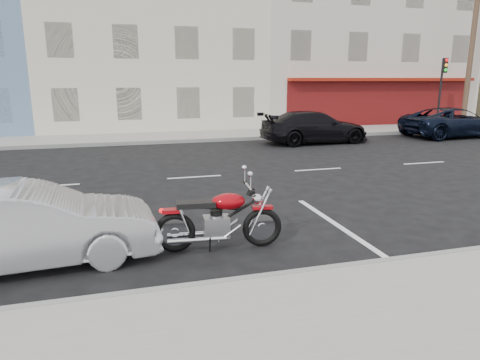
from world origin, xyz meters
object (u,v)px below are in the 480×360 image
(suv_far, at_px, (453,122))
(sedan_silver, at_px, (27,226))
(utility_pole, at_px, (472,44))
(traffic_light, at_px, (442,84))
(motorcycle, at_px, (264,219))
(fire_hydrant, at_px, (414,121))
(car_far, at_px, (314,127))

(suv_far, bearing_deg, sedan_silver, 119.15)
(utility_pole, relative_size, traffic_light, 2.37)
(motorcycle, xyz_separation_m, sedan_silver, (-3.73, 0.23, 0.14))
(fire_hydrant, distance_m, suv_far, 3.08)
(car_far, bearing_deg, suv_far, -92.08)
(traffic_light, distance_m, car_far, 9.74)
(car_far, bearing_deg, fire_hydrant, -70.08)
(traffic_light, distance_m, suv_far, 3.77)
(motorcycle, height_order, sedan_silver, sedan_silver)
(fire_hydrant, bearing_deg, car_far, -157.77)
(fire_hydrant, bearing_deg, utility_pole, 1.64)
(utility_pole, height_order, fire_hydrant, utility_pole)
(traffic_light, xyz_separation_m, car_far, (-9.10, -2.94, -1.84))
(traffic_light, bearing_deg, suv_far, -118.07)
(traffic_light, bearing_deg, car_far, -162.10)
(motorcycle, height_order, car_far, car_far)
(fire_hydrant, bearing_deg, traffic_light, -6.36)
(utility_pole, xyz_separation_m, traffic_light, (-2.00, -0.27, -2.18))
(motorcycle, xyz_separation_m, suv_far, (13.70, 11.04, 0.23))
(motorcycle, distance_m, car_far, 12.61)
(utility_pole, bearing_deg, fire_hydrant, -178.36)
(motorcycle, xyz_separation_m, car_far, (6.16, 11.01, 0.22))
(utility_pole, relative_size, fire_hydrant, 12.50)
(sedan_silver, relative_size, suv_far, 0.74)
(traffic_light, relative_size, suv_far, 0.73)
(motorcycle, distance_m, sedan_silver, 3.74)
(sedan_silver, height_order, suv_far, suv_far)
(utility_pole, bearing_deg, car_far, -163.89)
(motorcycle, bearing_deg, suv_far, 44.56)
(utility_pole, distance_m, fire_hydrant, 5.48)
(sedan_silver, relative_size, car_far, 0.79)
(sedan_silver, bearing_deg, utility_pole, -60.71)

